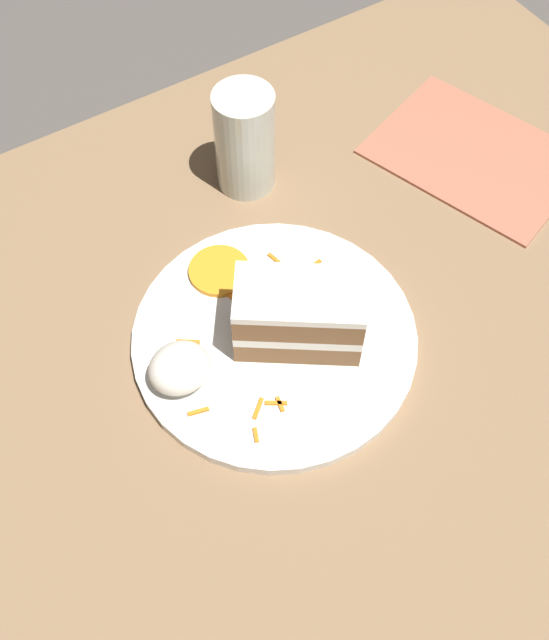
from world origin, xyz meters
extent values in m
plane|color=#4C4742|center=(0.00, 0.00, 0.00)|extent=(6.00, 6.00, 0.00)
cube|color=#846647|center=(0.00, 0.00, 0.02)|extent=(1.13, 0.91, 0.03)
cylinder|color=white|center=(0.04, -0.05, 0.04)|extent=(0.30, 0.30, 0.01)
cube|color=brown|center=(0.02, -0.04, 0.06)|extent=(0.14, 0.13, 0.03)
cube|color=white|center=(0.02, -0.04, 0.08)|extent=(0.14, 0.13, 0.01)
cube|color=brown|center=(0.02, -0.04, 0.10)|extent=(0.14, 0.13, 0.03)
cube|color=white|center=(0.02, -0.04, 0.12)|extent=(0.14, 0.13, 0.01)
ellipsoid|color=white|center=(0.14, -0.05, 0.07)|extent=(0.06, 0.06, 0.04)
cylinder|color=orange|center=(0.05, -0.15, 0.05)|extent=(0.07, 0.07, 0.01)
cube|color=orange|center=(0.09, 0.01, 0.05)|extent=(0.02, 0.02, 0.00)
cube|color=orange|center=(0.12, -0.09, 0.05)|extent=(0.02, 0.02, 0.00)
cube|color=orange|center=(0.05, -0.11, 0.05)|extent=(0.01, 0.01, 0.00)
cube|color=orange|center=(-0.01, -0.13, 0.05)|extent=(0.01, 0.02, 0.00)
cube|color=orange|center=(0.08, 0.02, 0.05)|extent=(0.02, 0.02, 0.00)
cube|color=orange|center=(-0.05, -0.10, 0.05)|extent=(0.02, 0.01, 0.00)
cube|color=orange|center=(0.11, 0.04, 0.05)|extent=(0.01, 0.02, 0.00)
cube|color=orange|center=(0.07, 0.02, 0.05)|extent=(0.01, 0.02, 0.00)
cube|color=orange|center=(0.15, -0.01, 0.05)|extent=(0.02, 0.01, 0.00)
cylinder|color=beige|center=(-0.05, -0.26, 0.10)|extent=(0.07, 0.07, 0.13)
cylinder|color=silver|center=(-0.05, -0.26, 0.06)|extent=(0.06, 0.06, 0.05)
cube|color=#B2664C|center=(-0.31, -0.14, 0.04)|extent=(0.25, 0.28, 0.00)
camera|label=1|loc=(0.25, 0.29, 0.71)|focal=42.00mm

